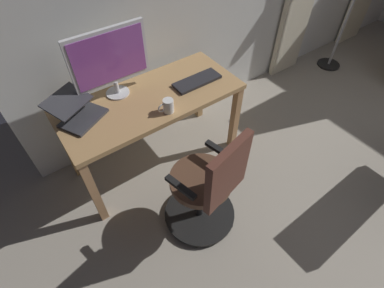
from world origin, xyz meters
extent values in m
cube|color=tan|center=(1.73, -2.15, 0.71)|extent=(1.43, 0.62, 0.04)
cube|color=tan|center=(1.06, -1.88, 0.35)|extent=(0.06, 0.06, 0.69)
cube|color=tan|center=(2.41, -1.88, 0.35)|extent=(0.06, 0.06, 0.69)
cube|color=tan|center=(1.06, -2.42, 0.35)|extent=(0.06, 0.06, 0.69)
cube|color=tan|center=(2.41, -2.42, 0.35)|extent=(0.06, 0.06, 0.69)
cylinder|color=black|center=(1.78, -1.44, 0.04)|extent=(0.56, 0.56, 0.02)
sphere|color=black|center=(1.53, -1.49, 0.03)|extent=(0.05, 0.05, 0.05)
sphere|color=black|center=(1.76, -1.69, 0.03)|extent=(0.05, 0.05, 0.05)
sphere|color=black|center=(2.02, -1.54, 0.03)|extent=(0.05, 0.05, 0.05)
sphere|color=black|center=(1.95, -1.24, 0.03)|extent=(0.05, 0.05, 0.05)
sphere|color=black|center=(1.65, -1.21, 0.03)|extent=(0.05, 0.05, 0.05)
cylinder|color=black|center=(1.78, -1.44, 0.26)|extent=(0.06, 0.06, 0.43)
cylinder|color=brown|center=(1.78, -1.44, 0.50)|extent=(0.53, 0.53, 0.05)
cube|color=brown|center=(1.73, -1.24, 0.75)|extent=(0.38, 0.13, 0.46)
cube|color=black|center=(1.97, -1.39, 0.63)|extent=(0.09, 0.24, 0.03)
cube|color=black|center=(1.58, -1.48, 0.63)|extent=(0.09, 0.24, 0.03)
cylinder|color=silver|center=(1.92, -2.34, 0.74)|extent=(0.18, 0.18, 0.01)
cylinder|color=silver|center=(1.92, -2.34, 0.79)|extent=(0.04, 0.04, 0.10)
cube|color=silver|center=(1.92, -2.35, 1.05)|extent=(0.58, 0.03, 0.41)
cube|color=purple|center=(1.92, -2.33, 1.05)|extent=(0.53, 0.01, 0.36)
cube|color=#232328|center=(1.33, -2.10, 0.74)|extent=(0.40, 0.15, 0.02)
cube|color=#333338|center=(2.24, -2.21, 0.74)|extent=(0.37, 0.33, 0.02)
cube|color=#333338|center=(2.30, -2.31, 0.86)|extent=(0.36, 0.33, 0.07)
cylinder|color=white|center=(1.71, -1.93, 0.78)|extent=(0.08, 0.08, 0.11)
torus|color=white|center=(1.76, -1.93, 0.79)|extent=(0.07, 0.01, 0.07)
cylinder|color=black|center=(-0.91, -2.20, 0.01)|extent=(0.28, 0.28, 0.02)
camera|label=1|loc=(2.50, -0.52, 2.15)|focal=27.30mm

